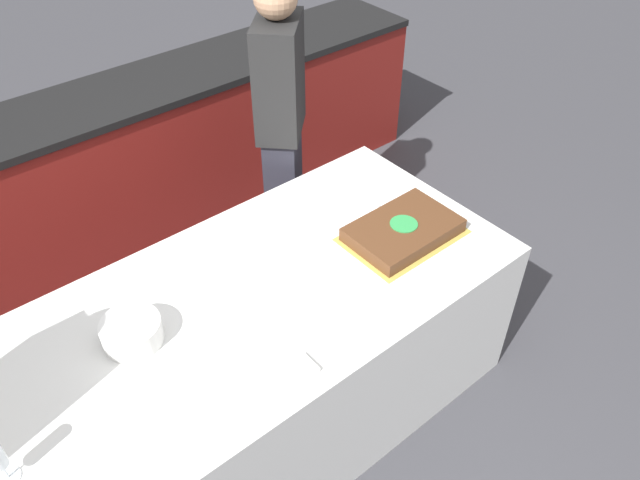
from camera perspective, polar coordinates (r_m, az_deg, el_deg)
name	(u,v)px	position (r m, az deg, el deg)	size (l,w,h in m)	color
ground_plane	(260,416)	(3.01, -5.53, -15.70)	(14.00, 14.00, 0.00)	#424247
back_counter	(91,181)	(3.75, -20.23, 5.11)	(4.40, 0.58, 0.92)	maroon
dining_table	(254,363)	(2.69, -6.05, -11.13)	(2.17, 1.03, 0.77)	white
cake	(403,230)	(2.66, 7.61, 0.89)	(0.50, 0.34, 0.07)	gold
plate_stack	(132,332)	(2.31, -16.83, -8.03)	(0.21, 0.21, 0.09)	white
side_plate_near_cake	(359,202)	(2.84, 3.55, 3.46)	(0.20, 0.20, 0.00)	white
utensil_pile	(293,374)	(2.15, -2.51, -12.17)	(0.17, 0.09, 0.02)	white
person_cutting_cake	(282,138)	(3.14, -3.51, 9.34)	(0.38, 0.38, 1.65)	#282833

